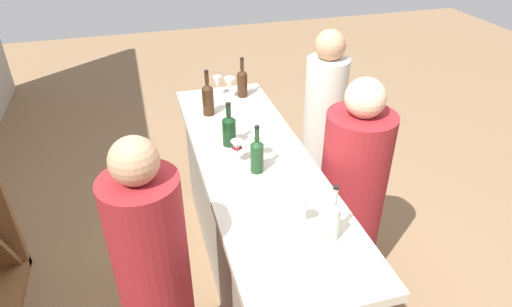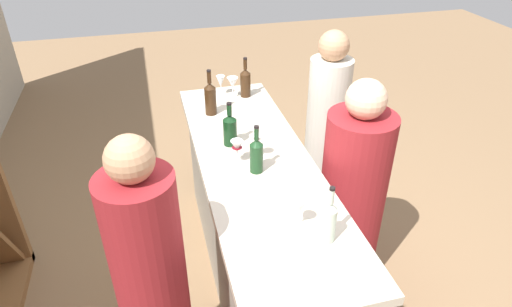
# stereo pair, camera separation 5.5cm
# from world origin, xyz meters

# --- Properties ---
(ground_plane) EXTENTS (12.00, 12.00, 0.00)m
(ground_plane) POSITION_xyz_m (0.00, 0.00, 0.00)
(ground_plane) COLOR #846647
(bar_counter) EXTENTS (2.16, 0.64, 0.97)m
(bar_counter) POSITION_xyz_m (0.00, 0.00, 0.49)
(bar_counter) COLOR gray
(bar_counter) RESTS_ON ground
(wine_bottle_leftmost_clear_pale) EXTENTS (0.07, 0.07, 0.29)m
(wine_bottle_leftmost_clear_pale) POSITION_xyz_m (-0.70, -0.15, 1.08)
(wine_bottle_leftmost_clear_pale) COLOR #B7C6B2
(wine_bottle_leftmost_clear_pale) RESTS_ON bar_counter
(wine_bottle_second_left_olive_green) EXTENTS (0.07, 0.07, 0.28)m
(wine_bottle_second_left_olive_green) POSITION_xyz_m (-0.10, 0.02, 1.08)
(wine_bottle_second_left_olive_green) COLOR #193D1E
(wine_bottle_second_left_olive_green) RESTS_ON bar_counter
(wine_bottle_center_dark_green) EXTENTS (0.08, 0.08, 0.28)m
(wine_bottle_center_dark_green) POSITION_xyz_m (0.22, 0.10, 1.08)
(wine_bottle_center_dark_green) COLOR black
(wine_bottle_center_dark_green) RESTS_ON bar_counter
(wine_bottle_second_right_amber_brown) EXTENTS (0.08, 0.08, 0.32)m
(wine_bottle_second_right_amber_brown) POSITION_xyz_m (0.65, 0.15, 1.09)
(wine_bottle_second_right_amber_brown) COLOR #331E0F
(wine_bottle_second_right_amber_brown) RESTS_ON bar_counter
(wine_bottle_rightmost_amber_brown) EXTENTS (0.08, 0.08, 0.30)m
(wine_bottle_rightmost_amber_brown) POSITION_xyz_m (0.87, -0.15, 1.08)
(wine_bottle_rightmost_amber_brown) COLOR #331E0F
(wine_bottle_rightmost_amber_brown) RESTS_ON bar_counter
(wine_glass_near_left) EXTENTS (0.07, 0.07, 0.15)m
(wine_glass_near_left) POSITION_xyz_m (-0.58, -0.05, 1.07)
(wine_glass_near_left) COLOR white
(wine_glass_near_left) RESTS_ON bar_counter
(wine_glass_near_center) EXTENTS (0.08, 0.08, 0.16)m
(wine_glass_near_center) POSITION_xyz_m (0.87, -0.05, 1.09)
(wine_glass_near_center) COLOR white
(wine_glass_near_center) RESTS_ON bar_counter
(wine_glass_near_right) EXTENTS (0.07, 0.07, 0.15)m
(wine_glass_near_right) POSITION_xyz_m (0.03, -0.02, 1.08)
(wine_glass_near_right) COLOR white
(wine_glass_near_right) RESTS_ON bar_counter
(wine_glass_far_left) EXTENTS (0.06, 0.06, 0.15)m
(wine_glass_far_left) POSITION_xyz_m (0.94, 0.03, 1.08)
(wine_glass_far_left) COLOR white
(wine_glass_far_left) RESTS_ON bar_counter
(wine_glass_far_center) EXTENTS (0.07, 0.07, 0.14)m
(wine_glass_far_center) POSITION_xyz_m (0.01, 0.11, 1.07)
(wine_glass_far_center) COLOR white
(wine_glass_far_center) RESTS_ON bar_counter
(person_left_guest) EXTENTS (0.42, 0.42, 1.45)m
(person_left_guest) POSITION_xyz_m (-0.11, -0.58, 0.66)
(person_left_guest) COLOR maroon
(person_left_guest) RESTS_ON ground
(person_center_guest) EXTENTS (0.40, 0.40, 1.46)m
(person_center_guest) POSITION_xyz_m (0.74, -0.75, 0.68)
(person_center_guest) COLOR beige
(person_center_guest) RESTS_ON ground
(person_right_guest) EXTENTS (0.34, 0.34, 1.56)m
(person_right_guest) POSITION_xyz_m (-0.61, 0.64, 0.73)
(person_right_guest) COLOR maroon
(person_right_guest) RESTS_ON ground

